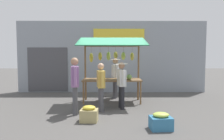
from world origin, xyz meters
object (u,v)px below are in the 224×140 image
at_px(shopper_with_shopping_bag, 122,82).
at_px(produce_crate_side, 161,122).
at_px(shopper_in_grey_tee, 75,81).
at_px(market_stall, 113,61).
at_px(shopper_in_striped_shirt, 101,84).
at_px(vendor_with_sunhat, 115,75).
at_px(produce_crate_near, 89,114).

distance_m(shopper_with_shopping_bag, produce_crate_side, 2.27).
bearing_deg(shopper_in_grey_tee, market_stall, -47.24).
bearing_deg(shopper_with_shopping_bag, shopper_in_grey_tee, 103.68).
relative_size(market_stall, shopper_in_striped_shirt, 1.63).
distance_m(shopper_in_striped_shirt, produce_crate_side, 2.39).
height_order(market_stall, vendor_with_sunhat, market_stall).
distance_m(shopper_with_shopping_bag, shopper_in_striped_shirt, 0.73).
height_order(produce_crate_near, produce_crate_side, produce_crate_near).
xyz_separation_m(market_stall, vendor_with_sunhat, (-0.12, -0.71, -0.58)).
relative_size(shopper_in_grey_tee, produce_crate_side, 3.16).
bearing_deg(produce_crate_side, shopper_in_striped_shirt, -48.24).
bearing_deg(vendor_with_sunhat, produce_crate_side, 29.16).
relative_size(shopper_in_grey_tee, shopper_in_striped_shirt, 1.12).
distance_m(market_stall, shopper_in_striped_shirt, 1.50).
bearing_deg(produce_crate_near, market_stall, -105.39).
relative_size(shopper_in_striped_shirt, produce_crate_near, 3.18).
height_order(shopper_in_grey_tee, produce_crate_near, shopper_in_grey_tee).
height_order(shopper_with_shopping_bag, produce_crate_side, shopper_with_shopping_bag).
xyz_separation_m(shopper_in_grey_tee, produce_crate_near, (-0.50, 0.73, -0.80)).
distance_m(produce_crate_near, produce_crate_side, 1.90).
bearing_deg(produce_crate_side, market_stall, -69.15).
bearing_deg(shopper_in_striped_shirt, vendor_with_sunhat, -24.40).
bearing_deg(vendor_with_sunhat, shopper_in_grey_tee, -14.71).
height_order(vendor_with_sunhat, shopper_in_grey_tee, shopper_in_grey_tee).
bearing_deg(shopper_in_grey_tee, vendor_with_sunhat, -40.64).
relative_size(produce_crate_near, produce_crate_side, 0.89).
relative_size(vendor_with_sunhat, shopper_in_striped_shirt, 1.07).
relative_size(market_stall, shopper_in_grey_tee, 1.45).
bearing_deg(shopper_in_striped_shirt, shopper_in_grey_tee, 105.02).
xyz_separation_m(shopper_in_grey_tee, produce_crate_side, (-2.30, 1.35, -0.81)).
bearing_deg(shopper_with_shopping_bag, produce_crate_near, 135.26).
height_order(vendor_with_sunhat, produce_crate_side, vendor_with_sunhat).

